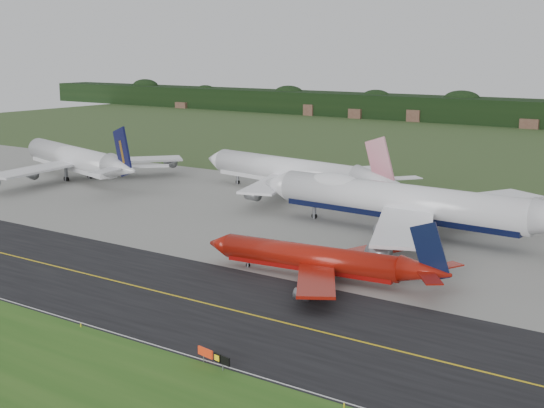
{
  "coord_description": "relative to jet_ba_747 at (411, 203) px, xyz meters",
  "views": [
    {
      "loc": [
        70.29,
        -82.69,
        35.7
      ],
      "look_at": [
        -3.01,
        22.0,
        9.29
      ],
      "focal_mm": 50.0,
      "sensor_mm": 36.0,
      "label": 1
    }
  ],
  "objects": [
    {
      "name": "taxiway_edge_line",
      "position": [
        -10.15,
        -69.7,
        -6.25
      ],
      "size": [
        400.0,
        0.25,
        0.0
      ],
      "primitive_type": "cube",
      "color": "silver",
      "rests_on": "taxiway"
    },
    {
      "name": "grass_verge",
      "position": [
        -10.15,
        -85.2,
        -6.27
      ],
      "size": [
        400.0,
        30.0,
        0.01
      ],
      "primitive_type": "cube",
      "color": "#275719",
      "rests_on": "ground"
    },
    {
      "name": "taxiway_centreline",
      "position": [
        -10.15,
        -54.2,
        -6.25
      ],
      "size": [
        400.0,
        0.4,
        0.0
      ],
      "primitive_type": "cube",
      "color": "yellow",
      "rests_on": "taxiway"
    },
    {
      "name": "apron",
      "position": [
        -10.15,
        0.8,
        -6.27
      ],
      "size": [
        400.0,
        78.0,
        0.01
      ],
      "primitive_type": "cube",
      "color": "gray",
      "rests_on": "ground"
    },
    {
      "name": "taxiway",
      "position": [
        -10.15,
        -54.2,
        -6.27
      ],
      "size": [
        400.0,
        32.0,
        0.02
      ],
      "primitive_type": "cube",
      "color": "black",
      "rests_on": "ground"
    },
    {
      "name": "jet_red_737",
      "position": [
        1.12,
        -34.68,
        -3.17
      ],
      "size": [
        41.58,
        33.71,
        11.22
      ],
      "color": "maroon",
      "rests_on": "ground"
    },
    {
      "name": "edge_marker_center",
      "position": [
        -13.87,
        -70.7,
        -6.03
      ],
      "size": [
        0.16,
        0.16,
        0.5
      ],
      "primitive_type": "cylinder",
      "color": "yellow",
      "rests_on": "ground"
    },
    {
      "name": "jet_star_tail",
      "position": [
        -41.52,
        22.12,
        -0.79
      ],
      "size": [
        62.4,
        51.73,
        16.47
      ],
      "color": "white",
      "rests_on": "ground"
    },
    {
      "name": "jet_ba_747",
      "position": [
        0.0,
        0.0,
        0.0
      ],
      "size": [
        73.31,
        60.71,
        18.44
      ],
      "color": "white",
      "rests_on": "ground"
    },
    {
      "name": "edge_marker_right",
      "position": [
        25.52,
        -70.7,
        -6.03
      ],
      "size": [
        0.16,
        0.16,
        0.5
      ],
      "primitive_type": "cylinder",
      "color": "yellow",
      "rests_on": "ground"
    },
    {
      "name": "taxiway_sign",
      "position": [
        8.25,
        -70.42,
        -5.02
      ],
      "size": [
        5.29,
        1.07,
        1.78
      ],
      "color": "slate",
      "rests_on": "ground"
    },
    {
      "name": "ground",
      "position": [
        -10.15,
        -50.2,
        -6.28
      ],
      "size": [
        600.0,
        600.0,
        0.0
      ],
      "primitive_type": "plane",
      "color": "#344E24",
      "rests_on": "ground"
    },
    {
      "name": "jet_navy_gold",
      "position": [
        -102.15,
        5.28,
        -0.73
      ],
      "size": [
        64.37,
        54.81,
        16.89
      ],
      "color": "silver",
      "rests_on": "ground"
    }
  ]
}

